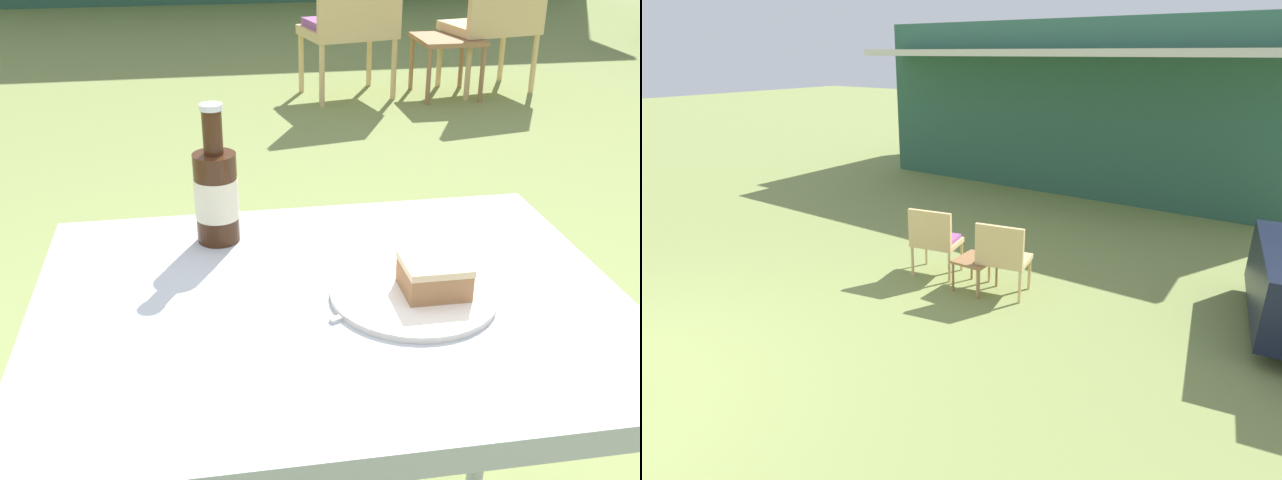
# 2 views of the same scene
# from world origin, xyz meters

# --- Properties ---
(cabin_building) EXTENTS (8.51, 5.14, 3.26)m
(cabin_building) POSITION_xyz_m (0.61, 10.32, 1.64)
(cabin_building) COLOR #2D5B47
(cabin_building) RESTS_ON ground_plane
(wicker_chair_cushioned) EXTENTS (0.64, 0.55, 0.89)m
(wicker_chair_cushioned) POSITION_xyz_m (0.84, 3.90, 0.51)
(wicker_chair_cushioned) COLOR tan
(wicker_chair_cushioned) RESTS_ON ground_plane
(wicker_chair_plain) EXTENTS (0.64, 0.55, 0.89)m
(wicker_chair_plain) POSITION_xyz_m (1.83, 3.88, 0.51)
(wicker_chair_plain) COLOR tan
(wicker_chair_plain) RESTS_ON ground_plane
(garden_side_table) EXTENTS (0.41, 0.45, 0.39)m
(garden_side_table) POSITION_xyz_m (1.48, 3.84, 0.34)
(garden_side_table) COLOR #996B42
(garden_side_table) RESTS_ON ground_plane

